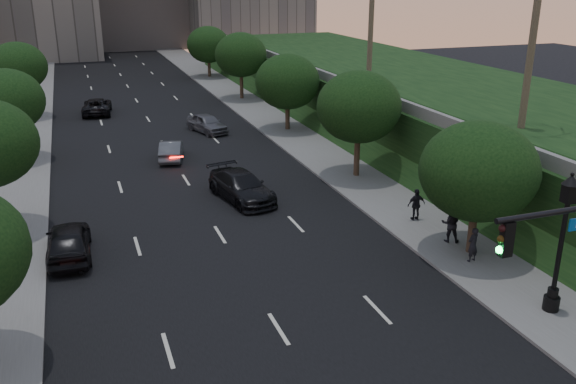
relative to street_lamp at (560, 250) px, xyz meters
name	(u,v)px	position (x,y,z in m)	size (l,w,h in m)	color
road_surface	(168,151)	(-10.09, 27.39, -2.62)	(16.00, 140.00, 0.02)	black
sidewalk_right	(300,138)	(0.16, 27.39, -2.56)	(4.50, 140.00, 0.15)	slate
sidewalk_left	(15,164)	(-20.34, 27.39, -2.56)	(4.50, 140.00, 0.15)	slate
embankment	(446,109)	(11.91, 25.39, -0.63)	(18.00, 90.00, 4.00)	black
parapet_wall	(350,85)	(3.41, 25.39, 1.72)	(0.35, 90.00, 0.70)	slate
tree_right_a	(479,171)	(0.21, 5.39, 1.39)	(5.20, 5.20, 6.24)	#38281C
tree_right_b	(359,107)	(0.21, 17.39, 1.88)	(5.20, 5.20, 6.74)	#38281C
tree_right_c	(287,82)	(0.21, 30.39, 1.39)	(5.20, 5.20, 6.24)	#38281C
tree_right_d	(241,55)	(0.21, 44.39, 1.88)	(5.20, 5.20, 6.74)	#38281C
tree_right_e	(208,45)	(0.21, 59.39, 1.39)	(5.20, 5.20, 6.24)	#38281C
tree_left_c	(6,101)	(-20.39, 28.39, 1.57)	(5.00, 5.00, 6.34)	#38281C
tree_left_d	(17,67)	(-20.39, 42.39, 1.94)	(5.00, 5.00, 6.71)	#38281C
street_lamp	(560,250)	(0.00, 0.00, 0.00)	(0.64, 0.64, 5.62)	black
sedan_near_left	(69,241)	(-17.09, 11.24, -1.83)	(1.90, 4.73, 1.61)	black
sedan_mid_left	(171,150)	(-10.16, 25.23, -1.95)	(1.45, 4.15, 1.37)	#4F5257
sedan_far_left	(97,106)	(-14.17, 42.20, -1.90)	(2.43, 5.27, 1.46)	black
sedan_near_right	(241,187)	(-7.72, 15.87, -1.84)	(2.23, 5.48, 1.59)	black
sedan_far_right	(207,123)	(-6.14, 32.03, -1.88)	(1.78, 4.42, 1.51)	#55565C
pedestrian_a	(473,245)	(-0.33, 4.53, -1.69)	(0.58, 0.38, 1.59)	black
pedestrian_b	(451,223)	(-0.04, 6.68, -1.57)	(0.89, 0.70, 1.84)	black
pedestrian_c	(416,204)	(-0.14, 9.60, -1.65)	(0.98, 0.41, 1.68)	black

